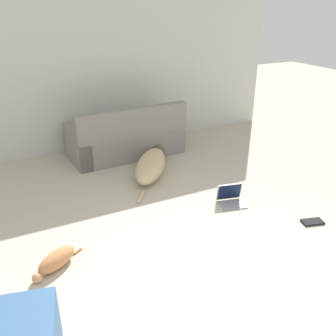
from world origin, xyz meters
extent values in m
plane|color=#BCB29E|center=(0.00, 0.00, 0.00)|extent=(20.00, 20.00, 0.00)
cube|color=beige|center=(0.00, 4.25, 1.23)|extent=(6.76, 0.06, 2.47)
cube|color=gray|center=(0.40, 3.70, 0.20)|extent=(1.78, 0.87, 0.41)
cube|color=gray|center=(0.41, 3.36, 0.62)|extent=(1.76, 0.20, 0.44)
cube|color=gray|center=(1.18, 3.73, 0.27)|extent=(0.23, 0.81, 0.55)
cube|color=gray|center=(-0.37, 3.68, 0.27)|extent=(0.23, 0.81, 0.55)
ellipsoid|color=tan|center=(0.42, 2.78, 0.16)|extent=(0.94, 1.11, 0.31)
sphere|color=brown|center=(0.77, 3.28, 0.12)|extent=(0.32, 0.32, 0.23)
cylinder|color=tan|center=(0.03, 2.22, 0.02)|extent=(0.19, 0.25, 0.05)
ellipsoid|color=#BC7A47|center=(-1.19, 1.35, 0.09)|extent=(0.45, 0.37, 0.18)
sphere|color=tan|center=(-1.39, 1.22, 0.05)|extent=(0.13, 0.13, 0.09)
cylinder|color=#BC7A47|center=(-0.96, 1.49, 0.01)|extent=(0.10, 0.08, 0.02)
cube|color=gray|center=(0.96, 1.55, 0.01)|extent=(0.35, 0.29, 0.02)
cube|color=gray|center=(0.99, 1.68, 0.12)|extent=(0.32, 0.13, 0.22)
cube|color=#0F1938|center=(0.99, 1.67, 0.12)|extent=(0.29, 0.11, 0.20)
cube|color=black|center=(1.53, 0.83, 0.01)|extent=(0.26, 0.19, 0.02)
camera|label=1|loc=(-1.54, -1.63, 2.30)|focal=40.00mm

